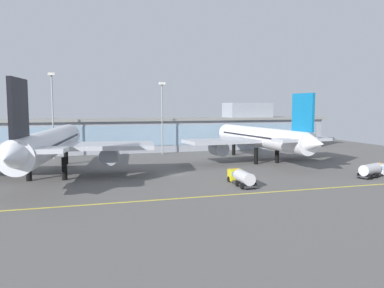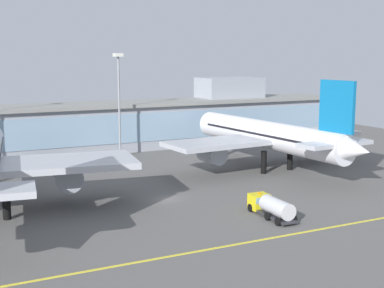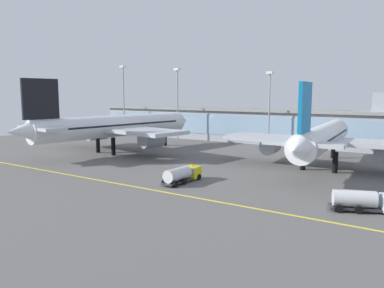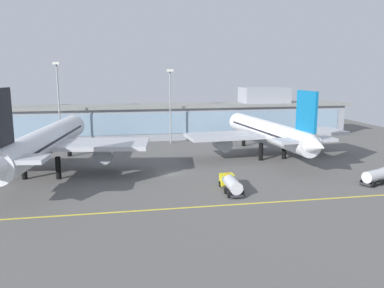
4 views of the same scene
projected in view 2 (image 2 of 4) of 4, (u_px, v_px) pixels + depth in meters
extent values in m
plane|color=#5B5956|center=(166.00, 199.00, 82.35)|extent=(184.07, 184.07, 0.00)
cube|color=yellow|center=(240.00, 244.00, 62.89)|extent=(147.26, 0.50, 0.01)
cube|color=#9399A3|center=(85.00, 130.00, 122.52)|extent=(131.48, 12.00, 10.30)
cube|color=#84A3BC|center=(92.00, 131.00, 117.09)|extent=(126.22, 0.20, 6.59)
cube|color=gray|center=(84.00, 106.00, 121.61)|extent=(134.48, 14.00, 0.80)
cube|color=#9399A3|center=(229.00, 89.00, 140.21)|extent=(16.00, 10.00, 6.00)
cylinder|color=black|center=(6.00, 203.00, 71.97)|extent=(1.10, 1.10, 4.65)
cylinder|color=#999EA8|center=(68.00, 176.00, 79.58)|extent=(4.92, 6.78, 4.06)
cylinder|color=black|center=(264.00, 162.00, 100.19)|extent=(1.10, 1.10, 4.29)
cylinder|color=black|center=(290.00, 159.00, 103.47)|extent=(1.10, 1.10, 4.29)
cylinder|color=black|center=(222.00, 146.00, 117.65)|extent=(1.10, 1.10, 4.29)
cylinder|color=white|center=(267.00, 135.00, 103.84)|extent=(8.74, 41.02, 5.37)
cone|color=white|center=(206.00, 123.00, 122.39)|extent=(5.48, 5.24, 5.10)
cone|color=white|center=(355.00, 150.00, 84.99)|extent=(5.04, 6.26, 4.56)
cube|color=#84A3BC|center=(214.00, 120.00, 119.51)|extent=(4.32, 4.08, 1.61)
cube|color=black|center=(267.00, 133.00, 103.77)|extent=(8.25, 34.53, 0.43)
cube|color=#B7BAC1|center=(267.00, 138.00, 103.95)|extent=(42.77, 13.24, 0.86)
cylinder|color=#999EA8|center=(212.00, 153.00, 99.52)|extent=(4.18, 5.59, 3.76)
cylinder|color=#999EA8|center=(306.00, 143.00, 111.54)|extent=(4.18, 5.59, 3.76)
cube|color=#0F6BA8|center=(337.00, 106.00, 87.56)|extent=(1.25, 7.36, 8.59)
cube|color=#B7BAC1|center=(335.00, 144.00, 88.57)|extent=(13.80, 5.58, 0.69)
cylinder|color=black|center=(250.00, 208.00, 75.82)|extent=(0.34, 1.11, 1.10)
cylinder|color=black|center=(266.00, 206.00, 76.87)|extent=(0.34, 1.11, 1.10)
cylinder|color=black|center=(267.00, 216.00, 71.77)|extent=(0.34, 1.11, 1.10)
cylinder|color=black|center=(284.00, 214.00, 72.83)|extent=(0.34, 1.11, 1.10)
cylinder|color=black|center=(278.00, 222.00, 69.51)|extent=(0.34, 1.11, 1.10)
cylinder|color=black|center=(294.00, 219.00, 70.56)|extent=(0.34, 1.11, 1.10)
cube|color=#2D2D33|center=(275.00, 216.00, 72.48)|extent=(2.61, 7.64, 0.30)
cube|color=yellow|center=(259.00, 201.00, 75.96)|extent=(2.68, 2.43, 2.20)
cube|color=#84A3BC|center=(259.00, 198.00, 75.88)|extent=(2.58, 2.52, 0.88)
cylinder|color=silver|center=(277.00, 207.00, 71.78)|extent=(2.50, 5.66, 2.30)
cube|color=orange|center=(259.00, 193.00, 75.76)|extent=(0.30, 0.40, 0.20)
cylinder|color=gray|center=(119.00, 108.00, 114.61)|extent=(0.44, 0.44, 21.75)
cube|color=silver|center=(118.00, 55.00, 112.78)|extent=(1.80, 1.80, 0.70)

